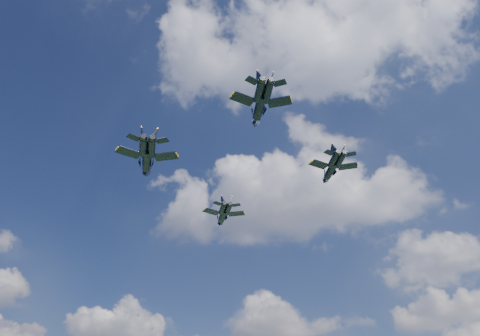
% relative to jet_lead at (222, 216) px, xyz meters
% --- Properties ---
extents(jet_lead, '(10.34, 14.05, 3.38)m').
position_rel_jet_lead_xyz_m(jet_lead, '(0.00, 0.00, 0.00)').
color(jet_lead, black).
extents(jet_left, '(12.44, 16.90, 4.07)m').
position_rel_jet_lead_xyz_m(jet_left, '(-7.96, -28.30, 0.93)').
color(jet_left, black).
extents(jet_right, '(10.69, 14.75, 3.51)m').
position_rel_jet_lead_xyz_m(jet_right, '(29.36, -10.53, 2.65)').
color(jet_right, black).
extents(jet_slot, '(10.92, 15.07, 3.59)m').
position_rel_jet_lead_xyz_m(jet_slot, '(19.17, -37.10, 2.37)').
color(jet_slot, black).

